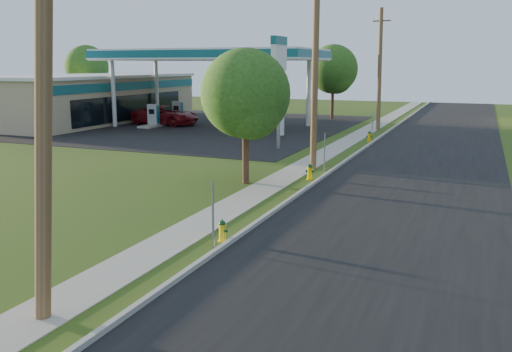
# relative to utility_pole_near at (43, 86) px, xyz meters

# --- Properties ---
(ground_plane) EXTENTS (140.00, 140.00, 0.00)m
(ground_plane) POSITION_rel_utility_pole_near_xyz_m (0.60, 1.00, -4.80)
(ground_plane) COLOR #2C4516
(ground_plane) RESTS_ON ground
(road) EXTENTS (8.00, 120.00, 0.02)m
(road) POSITION_rel_utility_pole_near_xyz_m (5.10, 11.00, -4.79)
(road) COLOR black
(road) RESTS_ON ground
(curb) EXTENTS (0.15, 120.00, 0.15)m
(curb) POSITION_rel_utility_pole_near_xyz_m (1.10, 11.00, -4.73)
(curb) COLOR #A29F95
(curb) RESTS_ON ground
(sidewalk) EXTENTS (1.50, 120.00, 0.03)m
(sidewalk) POSITION_rel_utility_pole_near_xyz_m (-0.65, 11.00, -4.79)
(sidewalk) COLOR #9B998C
(sidewalk) RESTS_ON ground
(forecourt) EXTENTS (26.00, 28.00, 0.02)m
(forecourt) POSITION_rel_utility_pole_near_xyz_m (-15.40, 33.00, -4.79)
(forecourt) COLOR black
(forecourt) RESTS_ON ground
(utility_pole_near) EXTENTS (1.40, 0.32, 9.48)m
(utility_pole_near) POSITION_rel_utility_pole_near_xyz_m (0.00, 0.00, 0.00)
(utility_pole_near) COLOR brown
(utility_pole_near) RESTS_ON ground
(utility_pole_mid) EXTENTS (1.40, 0.32, 9.80)m
(utility_pole_mid) POSITION_rel_utility_pole_near_xyz_m (-0.00, 18.00, 0.15)
(utility_pole_mid) COLOR brown
(utility_pole_mid) RESTS_ON ground
(utility_pole_far) EXTENTS (1.40, 0.32, 9.50)m
(utility_pole_far) POSITION_rel_utility_pole_near_xyz_m (-0.00, 36.00, 0.00)
(utility_pole_far) COLOR brown
(utility_pole_far) RESTS_ON ground
(sign_post_near) EXTENTS (0.05, 0.04, 2.00)m
(sign_post_near) POSITION_rel_utility_pole_near_xyz_m (0.85, 5.20, -3.80)
(sign_post_near) COLOR gray
(sign_post_near) RESTS_ON ground
(sign_post_mid) EXTENTS (0.05, 0.04, 2.00)m
(sign_post_mid) POSITION_rel_utility_pole_near_xyz_m (0.85, 17.00, -3.80)
(sign_post_mid) COLOR gray
(sign_post_mid) RESTS_ON ground
(sign_post_far) EXTENTS (0.05, 0.04, 2.00)m
(sign_post_far) POSITION_rel_utility_pole_near_xyz_m (0.85, 29.20, -3.80)
(sign_post_far) COLOR gray
(sign_post_far) RESTS_ON ground
(gas_canopy) EXTENTS (18.18, 9.18, 6.40)m
(gas_canopy) POSITION_rel_utility_pole_near_xyz_m (-13.40, 33.00, 1.09)
(gas_canopy) COLOR silver
(gas_canopy) RESTS_ON ground
(fuel_pump_nw) EXTENTS (1.20, 3.20, 1.90)m
(fuel_pump_nw) POSITION_rel_utility_pole_near_xyz_m (-17.90, 31.00, -4.08)
(fuel_pump_nw) COLOR #A29F95
(fuel_pump_nw) RESTS_ON ground
(fuel_pump_ne) EXTENTS (1.20, 3.20, 1.90)m
(fuel_pump_ne) POSITION_rel_utility_pole_near_xyz_m (-8.90, 31.00, -4.08)
(fuel_pump_ne) COLOR #A29F95
(fuel_pump_ne) RESTS_ON ground
(fuel_pump_sw) EXTENTS (1.20, 3.20, 1.90)m
(fuel_pump_sw) POSITION_rel_utility_pole_near_xyz_m (-17.90, 35.00, -4.08)
(fuel_pump_sw) COLOR #A29F95
(fuel_pump_sw) RESTS_ON ground
(fuel_pump_se) EXTENTS (1.20, 3.20, 1.90)m
(fuel_pump_se) POSITION_rel_utility_pole_near_xyz_m (-8.90, 35.00, -4.08)
(fuel_pump_se) COLOR #A29F95
(fuel_pump_se) RESTS_ON ground
(convenience_store) EXTENTS (10.40, 22.40, 4.25)m
(convenience_store) POSITION_rel_utility_pole_near_xyz_m (-26.38, 33.00, -2.67)
(convenience_store) COLOR tan
(convenience_store) RESTS_ON ground
(price_pylon) EXTENTS (0.34, 2.04, 6.85)m
(price_pylon) POSITION_rel_utility_pole_near_xyz_m (-3.90, 23.50, 0.63)
(price_pylon) COLOR gray
(price_pylon) RESTS_ON ground
(tree_verge) EXTENTS (3.90, 3.90, 5.90)m
(tree_verge) POSITION_rel_utility_pole_near_xyz_m (-1.71, 13.56, -1.00)
(tree_verge) COLOR #382315
(tree_verge) RESTS_ON ground
(tree_lot) EXTENTS (4.67, 4.67, 7.08)m
(tree_lot) POSITION_rel_utility_pole_near_xyz_m (-5.60, 43.41, -0.25)
(tree_lot) COLOR #382315
(tree_lot) RESTS_ON ground
(tree_back) EXTENTS (4.83, 4.83, 7.32)m
(tree_back) POSITION_rel_utility_pole_near_xyz_m (-33.54, 41.90, -0.09)
(tree_back) COLOR #382315
(tree_back) RESTS_ON ground
(hydrant_near) EXTENTS (0.36, 0.32, 0.69)m
(hydrant_near) POSITION_rel_utility_pole_near_xyz_m (0.79, 5.91, -4.47)
(hydrant_near) COLOR yellow
(hydrant_near) RESTS_ON ground
(hydrant_mid) EXTENTS (0.38, 0.34, 0.74)m
(hydrant_mid) POSITION_rel_utility_pole_near_xyz_m (0.59, 15.47, -4.44)
(hydrant_mid) COLOR #E9C500
(hydrant_mid) RESTS_ON ground
(hydrant_far) EXTENTS (0.40, 0.36, 0.77)m
(hydrant_far) POSITION_rel_utility_pole_near_xyz_m (0.79, 28.67, -4.43)
(hydrant_far) COLOR #E3BA0D
(hydrant_far) RESTS_ON ground
(car_red) EXTENTS (6.22, 3.20, 1.68)m
(car_red) POSITION_rel_utility_pole_near_xyz_m (-17.78, 32.67, -3.96)
(car_red) COLOR maroon
(car_red) RESTS_ON ground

